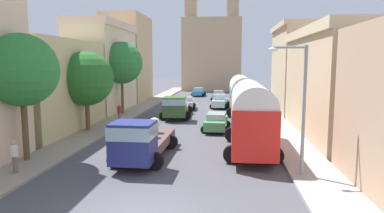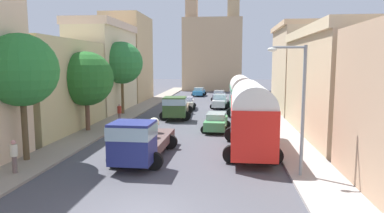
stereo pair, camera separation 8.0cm
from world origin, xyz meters
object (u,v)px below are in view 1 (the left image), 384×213
at_px(cargo_truck_0, 141,139).
at_px(car_3, 220,101).
at_px(car_0, 187,103).
at_px(car_1, 199,92).
at_px(cargo_truck_1, 176,106).
at_px(car_4, 219,96).
at_px(parked_bus_1, 241,93).
at_px(streetlamp_near, 299,99).
at_px(pedestrian_1, 119,113).
at_px(pedestrian_0, 15,155).
at_px(parked_bus_0, 251,113).
at_px(car_2, 216,122).

height_order(cargo_truck_0, car_3, cargo_truck_0).
height_order(car_0, car_1, car_0).
xyz_separation_m(cargo_truck_1, car_4, (3.76, 16.44, -0.45)).
relative_size(parked_bus_1, streetlamp_near, 1.52).
bearing_deg(car_1, streetlamp_near, -78.87).
bearing_deg(pedestrian_1, car_1, 79.83).
distance_m(parked_bus_1, car_3, 5.26).
bearing_deg(parked_bus_1, car_3, 118.24).
bearing_deg(pedestrian_0, parked_bus_0, 26.29).
bearing_deg(car_2, parked_bus_0, -70.47).
xyz_separation_m(car_0, pedestrian_1, (-4.71, -10.77, 0.30)).
height_order(parked_bus_0, car_0, parked_bus_0).
bearing_deg(car_0, car_4, 69.38).
bearing_deg(car_2, streetlamp_near, -69.71).
bearing_deg(car_3, cargo_truck_1, -115.52).
bearing_deg(pedestrian_1, car_2, -12.16).
height_order(car_1, streetlamp_near, streetlamp_near).
xyz_separation_m(pedestrian_1, streetlamp_near, (12.66, -12.92, 2.69)).
xyz_separation_m(pedestrian_0, pedestrian_1, (0.72, 13.97, 0.04)).
distance_m(parked_bus_1, streetlamp_near, 20.84).
bearing_deg(streetlamp_near, pedestrian_0, -175.50).
xyz_separation_m(parked_bus_1, cargo_truck_1, (-6.45, -4.02, -1.03)).
xyz_separation_m(car_0, car_4, (3.56, 9.45, -0.00)).
height_order(parked_bus_1, car_0, parked_bus_1).
relative_size(cargo_truck_0, car_1, 1.80).
relative_size(parked_bus_1, cargo_truck_0, 1.31).
relative_size(parked_bus_0, cargo_truck_0, 1.17).
relative_size(car_3, pedestrian_1, 2.42).
bearing_deg(car_0, car_3, 21.24).
xyz_separation_m(car_1, pedestrian_0, (-5.55, -40.87, 0.29)).
height_order(cargo_truck_0, pedestrian_0, cargo_truck_0).
distance_m(car_2, pedestrian_0, 15.28).
bearing_deg(car_0, parked_bus_1, -25.44).
height_order(car_1, car_3, car_3).
relative_size(parked_bus_0, pedestrian_0, 4.80).
bearing_deg(parked_bus_1, car_2, -103.88).
bearing_deg(cargo_truck_0, streetlamp_near, -12.92).
bearing_deg(parked_bus_0, pedestrian_0, -153.71).
bearing_deg(pedestrian_0, car_4, 75.28).
xyz_separation_m(car_4, pedestrian_0, (-8.98, -34.20, 0.26)).
bearing_deg(car_2, cargo_truck_0, -112.37).
bearing_deg(car_4, parked_bus_1, -77.77).
distance_m(car_1, pedestrian_1, 27.34).
distance_m(car_1, streetlamp_near, 40.70).
height_order(cargo_truck_1, car_3, cargo_truck_1).
relative_size(cargo_truck_0, car_3, 1.63).
bearing_deg(cargo_truck_0, car_3, 80.78).
distance_m(car_3, streetlamp_near, 25.69).
height_order(car_3, car_4, car_3).
relative_size(parked_bus_0, car_2, 1.98).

